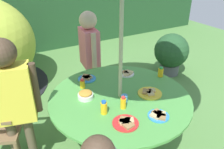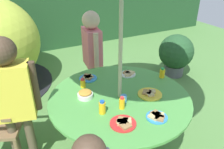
# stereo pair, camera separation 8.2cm
# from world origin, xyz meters

# --- Properties ---
(ground_plane) EXTENTS (10.00, 10.00, 0.02)m
(ground_plane) POSITION_xyz_m (0.00, 0.00, -0.01)
(ground_plane) COLOR #548442
(hedge_backdrop) EXTENTS (9.00, 0.70, 1.76)m
(hedge_backdrop) POSITION_xyz_m (0.00, 3.65, 0.88)
(hedge_backdrop) COLOR #234C28
(hedge_backdrop) RESTS_ON ground_plane
(garden_table) EXTENTS (1.40, 1.40, 0.69)m
(garden_table) POSITION_xyz_m (0.00, 0.00, 0.53)
(garden_table) COLOR #93704C
(garden_table) RESTS_ON ground_plane
(potted_plant) EXTENTS (0.60, 0.60, 0.74)m
(potted_plant) POSITION_xyz_m (1.74, 1.11, 0.41)
(potted_plant) COLOR #595960
(potted_plant) RESTS_ON ground_plane
(child_in_pink_shirt) EXTENTS (0.23, 0.45, 1.33)m
(child_in_pink_shirt) POSITION_xyz_m (0.12, 0.98, 0.85)
(child_in_pink_shirt) COLOR #3F3F47
(child_in_pink_shirt) RESTS_ON ground_plane
(child_in_yellow_shirt) EXTENTS (0.45, 0.28, 1.37)m
(child_in_yellow_shirt) POSITION_xyz_m (-0.94, 0.24, 0.88)
(child_in_yellow_shirt) COLOR brown
(child_in_yellow_shirt) RESTS_ON ground_plane
(snack_bowl) EXTENTS (0.15, 0.15, 0.08)m
(snack_bowl) POSITION_xyz_m (-0.31, 0.13, 0.73)
(snack_bowl) COLOR white
(snack_bowl) RESTS_ON garden_table
(plate_front_edge) EXTENTS (0.24, 0.24, 0.03)m
(plate_front_edge) POSITION_xyz_m (0.28, -0.11, 0.70)
(plate_front_edge) COLOR yellow
(plate_front_edge) RESTS_ON garden_table
(plate_mid_right) EXTENTS (0.18, 0.18, 0.03)m
(plate_mid_right) POSITION_xyz_m (0.31, 0.36, 0.70)
(plate_mid_right) COLOR white
(plate_mid_right) RESTS_ON garden_table
(plate_mid_left) EXTENTS (0.20, 0.20, 0.03)m
(plate_mid_left) POSITION_xyz_m (-0.14, 0.48, 0.70)
(plate_mid_left) COLOR #338CD8
(plate_mid_left) RESTS_ON garden_table
(plate_near_right) EXTENTS (0.22, 0.22, 0.03)m
(plate_near_right) POSITION_xyz_m (-0.18, -0.38, 0.70)
(plate_near_right) COLOR red
(plate_near_right) RESTS_ON garden_table
(plate_back_edge) EXTENTS (0.19, 0.19, 0.03)m
(plate_back_edge) POSITION_xyz_m (0.12, -0.44, 0.70)
(plate_back_edge) COLOR #338CD8
(plate_back_edge) RESTS_ON garden_table
(juice_bottle_near_left) EXTENTS (0.06, 0.06, 0.13)m
(juice_bottle_near_left) POSITION_xyz_m (-0.27, -0.17, 0.75)
(juice_bottle_near_left) COLOR yellow
(juice_bottle_near_left) RESTS_ON garden_table
(juice_bottle_far_left) EXTENTS (0.05, 0.05, 0.10)m
(juice_bottle_far_left) POSITION_xyz_m (-0.26, 0.33, 0.74)
(juice_bottle_far_left) COLOR yellow
(juice_bottle_far_left) RESTS_ON garden_table
(juice_bottle_far_right) EXTENTS (0.06, 0.06, 0.12)m
(juice_bottle_far_right) POSITION_xyz_m (0.62, 0.13, 0.74)
(juice_bottle_far_right) COLOR yellow
(juice_bottle_far_right) RESTS_ON garden_table
(juice_bottle_center_front) EXTENTS (0.05, 0.05, 0.12)m
(juice_bottle_center_front) POSITION_xyz_m (-0.08, -0.18, 0.75)
(juice_bottle_center_front) COLOR yellow
(juice_bottle_center_front) RESTS_ON garden_table
(cup_near) EXTENTS (0.06, 0.06, 0.07)m
(cup_near) POSITION_xyz_m (-0.02, -0.10, 0.73)
(cup_near) COLOR #4C99D8
(cup_near) RESTS_ON garden_table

